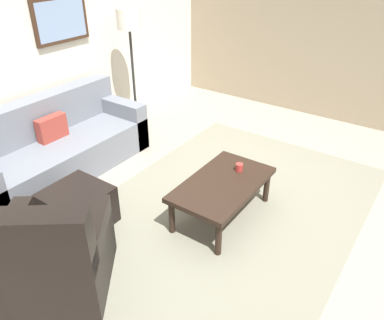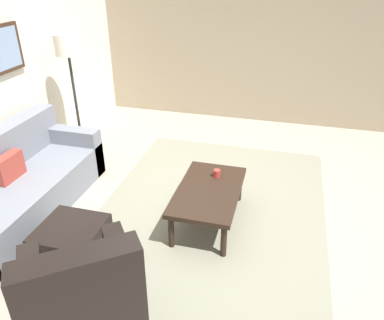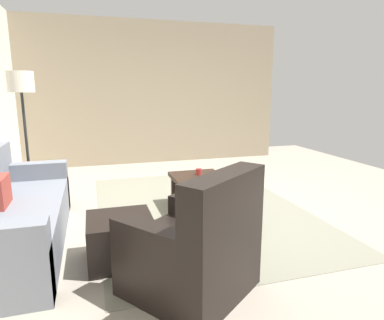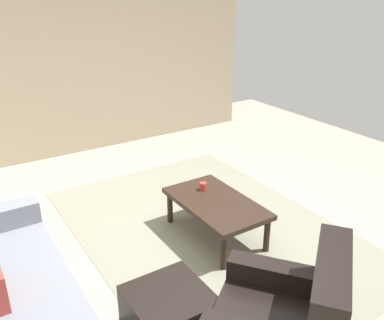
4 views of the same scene
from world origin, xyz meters
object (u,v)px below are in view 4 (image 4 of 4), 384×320
couch_main (1,317)px  cup (203,186)px  ottoman (169,316)px  coffee_table (216,205)px

couch_main → cup: 2.25m
ottoman → cup: (1.20, -1.10, 0.25)m
couch_main → cup: couch_main is taller
coffee_table → cup: bearing=-5.7°
ottoman → coffee_table: coffee_table is taller
coffee_table → cup: (0.28, -0.03, 0.09)m
couch_main → coffee_table: size_ratio=2.01×
couch_main → coffee_table: 2.15m
cup → coffee_table: bearing=174.3°
cup → couch_main: bearing=107.2°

